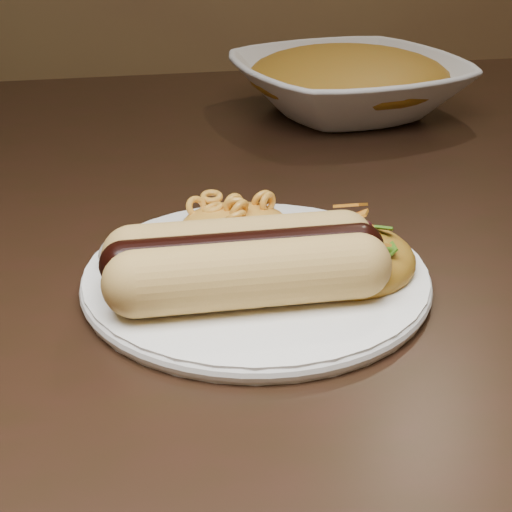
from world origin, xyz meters
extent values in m
cube|color=black|center=(0.00, 0.00, 0.73)|extent=(1.60, 0.90, 0.04)
cylinder|color=white|center=(0.09, -0.17, 0.76)|extent=(0.30, 0.30, 0.01)
cylinder|color=tan|center=(0.08, -0.21, 0.78)|extent=(0.14, 0.04, 0.04)
cylinder|color=tan|center=(0.08, -0.18, 0.78)|extent=(0.14, 0.04, 0.04)
cylinder|color=black|center=(0.08, -0.19, 0.79)|extent=(0.15, 0.03, 0.03)
ellipsoid|color=orange|center=(0.09, -0.10, 0.78)|extent=(0.09, 0.08, 0.03)
ellipsoid|color=silver|center=(0.02, -0.14, 0.78)|extent=(0.06, 0.06, 0.03)
ellipsoid|color=#BE3900|center=(0.15, -0.17, 0.77)|extent=(0.10, 0.10, 0.04)
imported|color=silver|center=(0.28, 0.22, 0.78)|extent=(0.30, 0.30, 0.06)
ellipsoid|color=#BE3900|center=(0.28, 0.22, 0.80)|extent=(0.25, 0.25, 0.06)
camera|label=1|loc=(0.01, -0.62, 1.00)|focal=55.00mm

